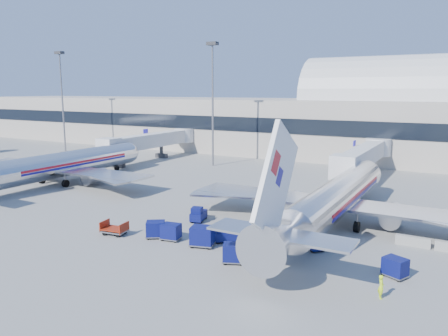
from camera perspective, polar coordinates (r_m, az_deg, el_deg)
The scene contains 19 objects.
ground at distance 47.25m, azimuth 0.75°, elevation -7.16°, with size 260.00×260.00×0.00m, color gray.
terminal at distance 102.05m, azimuth 9.21°, elevation 6.34°, with size 170.00×28.15×21.00m.
airliner_main at distance 46.95m, azimuth 14.26°, elevation -3.89°, with size 32.00×37.26×12.07m.
airliner_mid at distance 70.30m, azimuth -20.88°, elevation 0.36°, with size 32.00×37.26×12.07m.
jetbridge_near at distance 72.50m, azimuth 17.97°, elevation 1.62°, with size 4.40×27.50×6.25m.
jetbridge_mid at distance 90.53m, azimuth -9.06°, elevation 3.60°, with size 4.40×27.50×6.25m.
mast_far_west at distance 107.26m, azimuth -20.46°, elevation 9.91°, with size 2.00×1.20×22.60m.
mast_west at distance 81.09m, azimuth -1.50°, elevation 10.66°, with size 2.00×1.20×22.60m.
barrier_near at distance 43.92m, azimuth 23.46°, elevation -8.77°, with size 3.00×0.55×0.90m, color #9E9E96.
tug_lead at distance 41.36m, azimuth 0.18°, elevation -8.68°, with size 2.64×2.38×1.56m.
tug_right at distance 40.59m, azimuth 11.54°, elevation -9.25°, with size 2.57×2.60×1.59m.
tug_left at distance 47.74m, azimuth -3.39°, elevation -6.05°, with size 1.88×2.79×1.66m.
cart_train_a at distance 40.13m, azimuth -2.86°, elevation -8.86°, with size 2.48×2.14×1.87m.
cart_train_b at distance 42.07m, azimuth -6.94°, elevation -8.24°, with size 1.99×1.64×1.58m.
cart_train_c at distance 42.91m, azimuth -8.91°, elevation -7.88°, with size 2.32×2.19×1.63m.
cart_solo_near at distance 36.56m, azimuth 1.31°, elevation -11.01°, with size 2.25×2.02×1.62m.
cart_solo_far at distance 36.37m, azimuth 21.46°, elevation -11.94°, with size 2.13×1.92×1.53m.
cart_open_red at distance 44.74m, azimuth -14.06°, elevation -7.86°, with size 2.61×2.02×0.64m.
ramp_worker at distance 32.65m, azimuth 19.83°, elevation -14.38°, with size 0.61×0.40×1.67m, color #B5DF17.
Camera 1 is at (21.60, -39.60, 14.06)m, focal length 35.00 mm.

